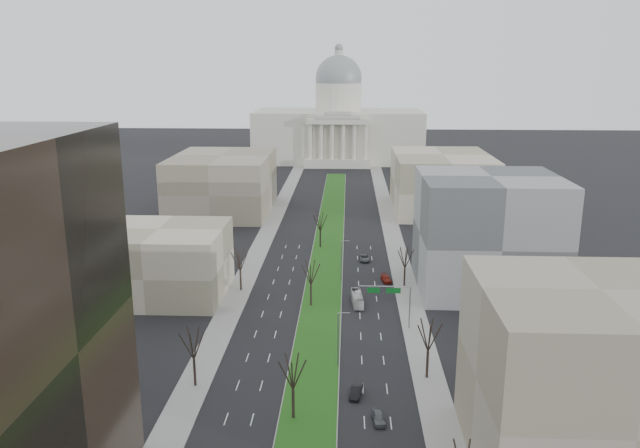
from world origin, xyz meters
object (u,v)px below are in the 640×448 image
(car_red, at_px, (386,279))
(car_grey_far, at_px, (365,258))
(car_grey_near, at_px, (379,417))
(car_black, at_px, (356,391))
(box_van, at_px, (357,298))

(car_red, xyz_separation_m, car_grey_far, (-4.33, 14.67, 0.04))
(car_grey_near, xyz_separation_m, car_black, (-2.90, 6.56, 0.02))
(car_black, relative_size, box_van, 0.51)
(car_grey_near, relative_size, car_grey_far, 0.80)
(car_black, relative_size, car_red, 0.94)
(car_grey_far, xyz_separation_m, box_van, (-2.13, -27.95, 0.46))
(car_red, relative_size, box_van, 0.54)
(car_grey_near, relative_size, car_red, 0.88)
(car_black, height_order, car_red, car_black)
(car_black, distance_m, car_grey_far, 63.27)
(car_red, xyz_separation_m, box_van, (-6.46, -13.28, 0.49))
(car_grey_near, bearing_deg, car_grey_far, 84.17)
(car_red, bearing_deg, car_grey_far, 97.27)
(car_grey_near, relative_size, box_van, 0.48)
(car_grey_near, height_order, box_van, box_van)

